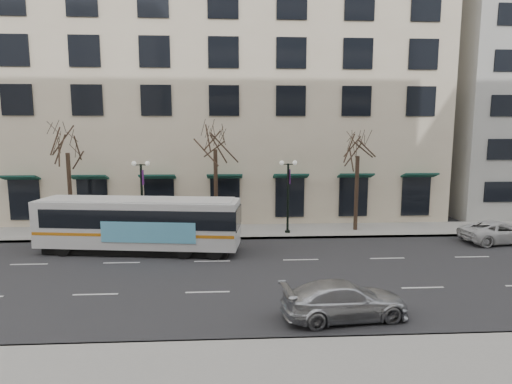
{
  "coord_description": "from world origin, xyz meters",
  "views": [
    {
      "loc": [
        1.18,
        -20.91,
        7.31
      ],
      "look_at": [
        2.42,
        1.65,
        4.0
      ],
      "focal_mm": 30.0,
      "sensor_mm": 36.0,
      "label": 1
    }
  ],
  "objects": [
    {
      "name": "building_hotel",
      "position": [
        -2.0,
        21.0,
        12.0
      ],
      "size": [
        40.0,
        20.0,
        24.0
      ],
      "primitive_type": "cube",
      "color": "#C6B497",
      "rests_on": "ground"
    },
    {
      "name": "ground",
      "position": [
        0.0,
        0.0,
        0.0
      ],
      "size": [
        160.0,
        160.0,
        0.0
      ],
      "primitive_type": "plane",
      "color": "black",
      "rests_on": "ground"
    },
    {
      "name": "lamp_post_right",
      "position": [
        5.01,
        8.2,
        2.94
      ],
      "size": [
        1.22,
        0.45,
        5.21
      ],
      "color": "black",
      "rests_on": "ground"
    },
    {
      "name": "sidewalk_far",
      "position": [
        5.0,
        9.0,
        0.07
      ],
      "size": [
        80.0,
        4.0,
        0.15
      ],
      "primitive_type": "cube",
      "color": "gray",
      "rests_on": "ground"
    },
    {
      "name": "silver_car",
      "position": [
        5.5,
        -5.25,
        0.72
      ],
      "size": [
        5.17,
        2.6,
        1.44
      ],
      "primitive_type": "imported",
      "rotation": [
        0.0,
        0.0,
        1.69
      ],
      "color": "#B3B5BB",
      "rests_on": "ground"
    },
    {
      "name": "lamp_post_left",
      "position": [
        -4.99,
        8.2,
        2.94
      ],
      "size": [
        1.22,
        0.45,
        5.21
      ],
      "color": "black",
      "rests_on": "ground"
    },
    {
      "name": "tree_far_mid",
      "position": [
        0.0,
        8.8,
        6.91
      ],
      "size": [
        3.6,
        3.6,
        8.55
      ],
      "color": "black",
      "rests_on": "ground"
    },
    {
      "name": "tree_far_left",
      "position": [
        -10.0,
        8.8,
        6.7
      ],
      "size": [
        3.6,
        3.6,
        8.34
      ],
      "color": "black",
      "rests_on": "ground"
    },
    {
      "name": "white_pickup",
      "position": [
        18.53,
        5.33,
        0.7
      ],
      "size": [
        5.28,
        2.93,
        1.4
      ],
      "primitive_type": "imported",
      "rotation": [
        0.0,
        0.0,
        1.7
      ],
      "color": "silver",
      "rests_on": "ground"
    },
    {
      "name": "tree_far_right",
      "position": [
        10.0,
        8.8,
        6.42
      ],
      "size": [
        3.6,
        3.6,
        8.06
      ],
      "color": "black",
      "rests_on": "ground"
    },
    {
      "name": "city_bus",
      "position": [
        -4.36,
        4.37,
        1.78
      ],
      "size": [
        12.24,
        4.17,
        3.25
      ],
      "rotation": [
        0.0,
        0.0,
        -0.13
      ],
      "color": "silver",
      "rests_on": "ground"
    }
  ]
}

